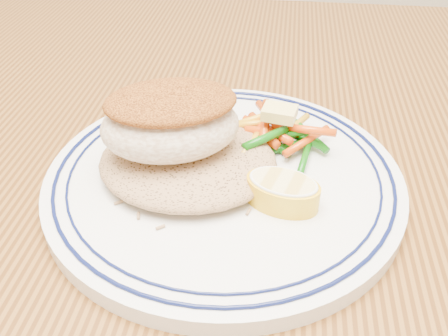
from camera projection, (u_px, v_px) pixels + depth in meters
dining_table at (257, 234)px, 0.52m from camera, size 1.50×0.90×0.75m
plate at (224, 178)px, 0.42m from camera, size 0.30×0.30×0.02m
rice_pilaf at (188, 158)px, 0.41m from camera, size 0.15×0.13×0.03m
fish_fillet at (170, 120)px, 0.39m from camera, size 0.13×0.11×0.06m
vegetable_pile at (275, 133)px, 0.44m from camera, size 0.10×0.10×0.03m
butter_pat at (279, 113)px, 0.43m from camera, size 0.03×0.03×0.01m
lemon_wedge at (283, 191)px, 0.38m from camera, size 0.07×0.07×0.02m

